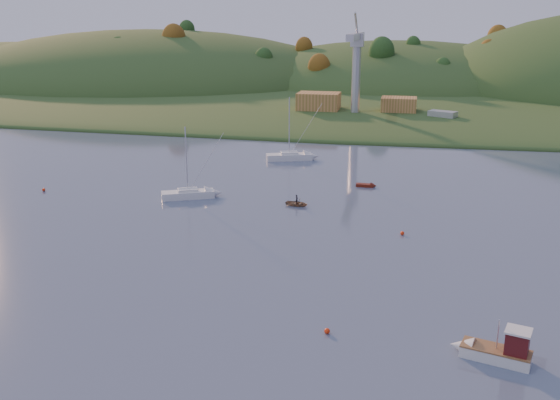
% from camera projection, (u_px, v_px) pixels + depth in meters
% --- Properties ---
extents(ground, '(500.00, 500.00, 0.00)m').
position_uv_depth(ground, '(179.00, 357.00, 50.03)').
color(ground, '#364559').
rests_on(ground, ground).
extents(far_shore, '(620.00, 220.00, 1.50)m').
position_uv_depth(far_shore, '(376.00, 82.00, 265.71)').
color(far_shore, '#2C471C').
rests_on(far_shore, ground).
extents(shore_slope, '(640.00, 150.00, 7.00)m').
position_uv_depth(shore_slope, '(362.00, 101.00, 204.76)').
color(shore_slope, '#2C471C').
rests_on(shore_slope, ground).
extents(hill_left_far, '(120.00, 100.00, 32.00)m').
position_uv_depth(hill_left_far, '(21.00, 78.00, 284.41)').
color(hill_left_far, '#2C471C').
rests_on(hill_left_far, ground).
extents(hill_left, '(170.00, 140.00, 44.00)m').
position_uv_depth(hill_left, '(150.00, 84.00, 256.01)').
color(hill_left, '#2C471C').
rests_on(hill_left, ground).
extents(hill_center, '(140.00, 120.00, 36.00)m').
position_uv_depth(hill_center, '(398.00, 87.00, 244.91)').
color(hill_center, '#2C471C').
rests_on(hill_center, ground).
extents(hillside_trees, '(280.00, 50.00, 32.00)m').
position_uv_depth(hillside_trees, '(367.00, 94.00, 223.51)').
color(hillside_trees, '#204418').
rests_on(hillside_trees, ground).
extents(wharf, '(42.00, 16.00, 2.40)m').
position_uv_depth(wharf, '(367.00, 117.00, 163.07)').
color(wharf, slate).
rests_on(wharf, ground).
extents(shed_west, '(11.00, 8.00, 4.80)m').
position_uv_depth(shed_west, '(319.00, 102.00, 165.66)').
color(shed_west, olive).
rests_on(shed_west, wharf).
extents(shed_east, '(9.00, 7.00, 4.00)m').
position_uv_depth(shed_east, '(399.00, 105.00, 162.41)').
color(shed_east, olive).
rests_on(shed_east, wharf).
extents(dock_crane, '(3.20, 28.00, 20.30)m').
position_uv_depth(dock_crane, '(356.00, 56.00, 155.82)').
color(dock_crane, '#B7B7BC').
rests_on(dock_crane, wharf).
extents(fishing_boat, '(6.57, 3.58, 4.01)m').
position_uv_depth(fishing_boat, '(491.00, 349.00, 49.57)').
color(fishing_boat, silver).
rests_on(fishing_boat, ground).
extents(sailboat_near, '(9.02, 5.37, 12.00)m').
position_uv_depth(sailboat_near, '(289.00, 156.00, 119.36)').
color(sailboat_near, white).
rests_on(sailboat_near, ground).
extents(sailboat_far, '(8.08, 5.52, 10.88)m').
position_uv_depth(sailboat_far, '(188.00, 193.00, 94.10)').
color(sailboat_far, white).
rests_on(sailboat_far, ground).
extents(canoe, '(3.73, 2.96, 0.69)m').
position_uv_depth(canoe, '(297.00, 203.00, 90.35)').
color(canoe, '#927150').
rests_on(canoe, ground).
extents(paddler, '(0.42, 0.56, 1.39)m').
position_uv_depth(paddler, '(297.00, 201.00, 90.26)').
color(paddler, black).
rests_on(paddler, ground).
extents(red_tender, '(3.32, 1.18, 1.12)m').
position_uv_depth(red_tender, '(369.00, 185.00, 100.47)').
color(red_tender, '#5D1A0D').
rests_on(red_tender, ground).
extents(work_vessel, '(16.51, 11.50, 4.01)m').
position_uv_depth(work_vessel, '(442.00, 121.00, 155.37)').
color(work_vessel, '#535B6D').
rests_on(work_vessel, ground).
extents(buoy_0, '(0.50, 0.50, 0.50)m').
position_uv_depth(buoy_0, '(327.00, 331.00, 53.69)').
color(buoy_0, red).
rests_on(buoy_0, ground).
extents(buoy_1, '(0.50, 0.50, 0.50)m').
position_uv_depth(buoy_1, '(402.00, 233.00, 78.13)').
color(buoy_1, red).
rests_on(buoy_1, ground).
extents(buoy_2, '(0.50, 0.50, 0.50)m').
position_uv_depth(buoy_2, '(44.00, 190.00, 97.92)').
color(buoy_2, red).
rests_on(buoy_2, ground).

